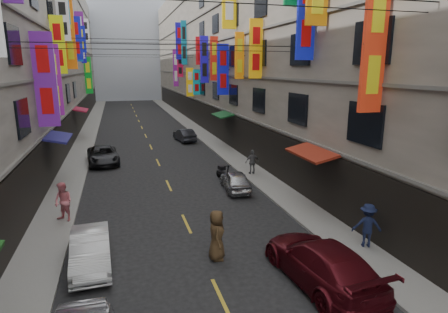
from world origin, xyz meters
TOP-DOWN VIEW (x-y plane):
  - sidewalk_left at (-6.00, 42.00)m, footprint 2.00×90.00m
  - sidewalk_right at (6.00, 42.00)m, footprint 2.00×90.00m
  - building_row_left at (-11.99, 42.00)m, footprint 10.14×90.00m
  - building_row_right at (11.99, 42.00)m, footprint 10.14×90.00m
  - haze_block at (0.00, 92.00)m, footprint 18.00×8.00m
  - shop_signage at (-0.10, 35.10)m, footprint 14.00×55.00m
  - street_awnings at (-1.26, 26.00)m, footprint 13.99×35.20m
  - overhead_cables at (0.00, 30.00)m, footprint 14.00×38.04m
  - lane_markings at (0.00, 39.00)m, footprint 0.12×80.20m
  - scooter_far_right at (3.56, 24.26)m, footprint 0.65×1.79m
  - car_left_mid at (-4.00, 15.21)m, footprint 1.51×3.88m
  - car_left_far at (-4.00, 30.76)m, footprint 2.56×4.82m
  - car_right_near at (3.43, 11.92)m, footprint 2.48×5.29m
  - car_right_mid at (3.67, 22.07)m, footprint 1.72×3.59m
  - car_right_far at (3.46, 37.88)m, footprint 1.81×3.90m
  - pedestrian_lfar at (-5.40, 19.63)m, footprint 1.07×1.03m
  - pedestrian_rnear at (6.43, 13.60)m, footprint 1.28×1.04m
  - pedestrian_rfar at (5.69, 24.68)m, footprint 0.97×0.56m
  - pedestrian_crossing at (0.51, 14.45)m, footprint 0.83×1.06m

SIDE VIEW (x-z plane):
  - lane_markings at x=0.00m, z-range 0.00..0.01m
  - sidewalk_left at x=-6.00m, z-range 0.00..0.12m
  - sidewalk_right at x=6.00m, z-range 0.00..0.12m
  - scooter_far_right at x=3.56m, z-range -0.13..1.01m
  - car_right_mid at x=3.67m, z-range 0.00..1.18m
  - car_right_far at x=3.46m, z-range 0.00..1.24m
  - car_left_mid at x=-4.00m, z-range 0.00..1.26m
  - car_left_far at x=-4.00m, z-range 0.00..1.29m
  - car_right_near at x=3.43m, z-range 0.00..1.49m
  - pedestrian_rfar at x=5.69m, z-range 0.12..1.76m
  - pedestrian_crossing at x=0.51m, z-range 0.00..1.93m
  - pedestrian_rnear at x=6.43m, z-range 0.12..1.88m
  - pedestrian_lfar at x=-5.40m, z-range 0.12..1.94m
  - street_awnings at x=-1.26m, z-range 2.80..3.20m
  - overhead_cables at x=0.00m, z-range 8.18..9.42m
  - shop_signage at x=-0.10m, z-range 3.10..15.28m
  - building_row_left at x=-11.99m, z-range -0.01..18.99m
  - building_row_right at x=11.99m, z-range -0.01..18.99m
  - haze_block at x=0.00m, z-range 0.00..22.00m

